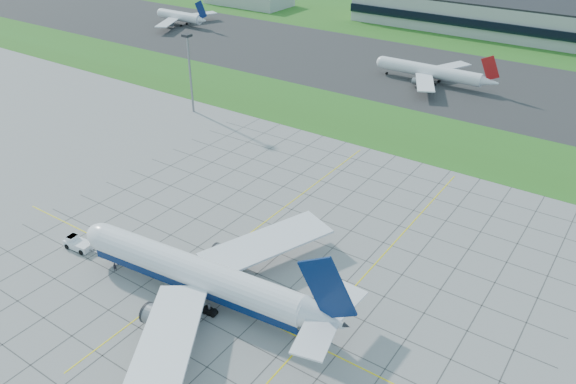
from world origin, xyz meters
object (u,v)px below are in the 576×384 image
at_px(distant_jet_0, 181,16).
at_px(distant_jet_1, 431,71).
at_px(light_mast, 189,64).
at_px(crew_near, 115,267).
at_px(airliner, 198,275).
at_px(pushback_tug, 78,243).

xyz_separation_m(distant_jet_0, distant_jet_1, (140.79, -12.82, 0.00)).
bearing_deg(distant_jet_1, light_mast, -126.86).
bearing_deg(distant_jet_0, crew_near, -49.81).
xyz_separation_m(light_mast, distant_jet_1, (53.92, 71.93, -11.69)).
relative_size(crew_near, distant_jet_0, 0.04).
distance_m(light_mast, distant_jet_1, 90.65).
relative_size(airliner, crew_near, 32.87).
relative_size(pushback_tug, crew_near, 5.15).
distance_m(crew_near, distant_jet_1, 144.62).
bearing_deg(crew_near, distant_jet_0, 83.50).
xyz_separation_m(light_mast, distant_jet_0, (-86.87, 84.75, -11.70)).
bearing_deg(crew_near, pushback_tug, 129.54).
height_order(airliner, crew_near, airliner).
bearing_deg(crew_near, light_mast, 75.68).
height_order(airliner, pushback_tug, airliner).
distance_m(distant_jet_0, distant_jet_1, 141.37).
bearing_deg(pushback_tug, crew_near, -9.32).
relative_size(crew_near, distant_jet_1, 0.04).
bearing_deg(airliner, pushback_tug, 179.78).
bearing_deg(pushback_tug, light_mast, 109.34).
bearing_deg(distant_jet_1, crew_near, -93.17).
distance_m(pushback_tug, distant_jet_1, 145.04).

